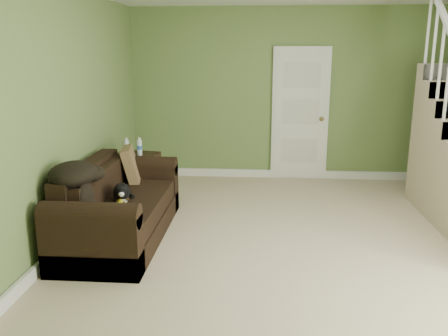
% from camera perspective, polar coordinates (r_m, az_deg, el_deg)
% --- Properties ---
extents(floor, '(5.00, 5.50, 0.01)m').
position_cam_1_polar(floor, '(5.02, 9.97, -9.31)').
color(floor, '#C4AA8D').
rests_on(floor, ground).
extents(wall_back, '(5.00, 0.04, 2.60)m').
position_cam_1_polar(wall_back, '(7.39, 8.42, 8.69)').
color(wall_back, olive).
rests_on(wall_back, floor).
extents(wall_front, '(5.00, 0.04, 2.60)m').
position_cam_1_polar(wall_front, '(2.02, 18.77, -6.20)').
color(wall_front, olive).
rests_on(wall_front, floor).
extents(wall_left, '(0.04, 5.50, 2.60)m').
position_cam_1_polar(wall_left, '(5.05, -18.99, 5.64)').
color(wall_left, olive).
rests_on(wall_left, floor).
extents(baseboard_back, '(5.00, 0.04, 0.12)m').
position_cam_1_polar(baseboard_back, '(7.57, 8.10, -0.71)').
color(baseboard_back, white).
rests_on(baseboard_back, floor).
extents(baseboard_left, '(0.04, 5.50, 0.12)m').
position_cam_1_polar(baseboard_left, '(5.34, -17.63, -7.61)').
color(baseboard_left, white).
rests_on(baseboard_left, floor).
extents(door, '(0.86, 0.12, 2.02)m').
position_cam_1_polar(door, '(7.38, 9.15, 6.37)').
color(door, white).
rests_on(door, floor).
extents(sofa, '(0.88, 2.05, 0.81)m').
position_cam_1_polar(sofa, '(5.20, -12.73, -4.95)').
color(sofa, black).
rests_on(sofa, floor).
extents(side_table, '(0.61, 0.61, 0.87)m').
position_cam_1_polar(side_table, '(6.38, -10.57, -1.16)').
color(side_table, black).
rests_on(side_table, floor).
extents(cat, '(0.29, 0.48, 0.23)m').
position_cam_1_polar(cat, '(5.06, -12.30, -2.86)').
color(cat, black).
rests_on(cat, sofa).
extents(banana, '(0.13, 0.23, 0.06)m').
position_cam_1_polar(banana, '(4.91, -12.39, -4.12)').
color(banana, yellow).
rests_on(banana, sofa).
extents(throw_pillow, '(0.30, 0.49, 0.47)m').
position_cam_1_polar(throw_pillow, '(5.81, -11.09, 0.27)').
color(throw_pillow, '#4A2D1D').
rests_on(throw_pillow, sofa).
extents(throw_blanket, '(0.57, 0.66, 0.23)m').
position_cam_1_polar(throw_blanket, '(4.67, -17.74, -0.70)').
color(throw_blanket, black).
rests_on(throw_blanket, sofa).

